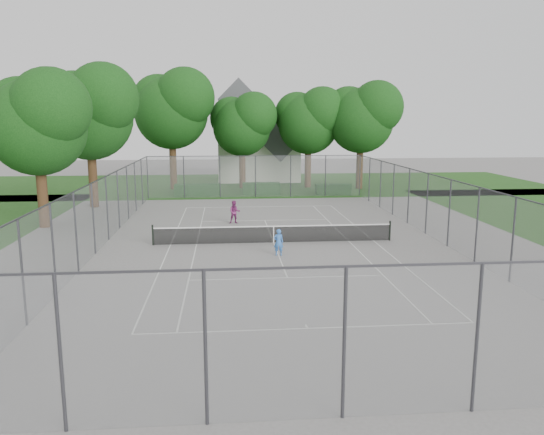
{
  "coord_description": "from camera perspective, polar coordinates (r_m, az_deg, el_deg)",
  "views": [
    {
      "loc": [
        -2.51,
        -27.64,
        6.58
      ],
      "look_at": [
        0.0,
        1.0,
        1.2
      ],
      "focal_mm": 35.0,
      "sensor_mm": 36.0,
      "label": 1
    }
  ],
  "objects": [
    {
      "name": "court_markings",
      "position": [
        28.52,
        0.18,
        -2.73
      ],
      "size": [
        11.03,
        23.83,
        0.01
      ],
      "color": "silver",
      "rests_on": "ground"
    },
    {
      "name": "perimeter_fence",
      "position": [
        28.16,
        0.18,
        0.85
      ],
      "size": [
        18.08,
        34.08,
        3.52
      ],
      "color": "#38383D",
      "rests_on": "ground"
    },
    {
      "name": "hedge_left",
      "position": [
        46.58,
        -8.03,
        2.98
      ],
      "size": [
        3.93,
        1.18,
        0.98
      ],
      "primitive_type": "cube",
      "color": "#154014",
      "rests_on": "ground"
    },
    {
      "name": "tree_far_midright",
      "position": [
        51.36,
        4.05,
        10.55
      ],
      "size": [
        6.64,
        6.06,
        9.55
      ],
      "color": "#3C2616",
      "rests_on": "ground"
    },
    {
      "name": "tennis_net",
      "position": [
        28.41,
        0.18,
        -1.74
      ],
      "size": [
        12.87,
        0.1,
        1.1
      ],
      "color": "black",
      "rests_on": "ground"
    },
    {
      "name": "tree_side_back",
      "position": [
        41.69,
        -19.02,
        10.96
      ],
      "size": [
        7.35,
        6.71,
        10.56
      ],
      "color": "#3C2616",
      "rests_on": "ground"
    },
    {
      "name": "grass_far",
      "position": [
        54.1,
        -2.32,
        3.6
      ],
      "size": [
        60.0,
        20.0,
        0.0
      ],
      "primitive_type": "cube",
      "color": "#1B4413",
      "rests_on": "ground"
    },
    {
      "name": "tree_far_right",
      "position": [
        50.93,
        9.68,
        10.81
      ],
      "size": [
        6.99,
        6.38,
        10.04
      ],
      "color": "#3C2616",
      "rests_on": "ground"
    },
    {
      "name": "ground",
      "position": [
        28.52,
        0.18,
        -2.74
      ],
      "size": [
        120.0,
        120.0,
        0.0
      ],
      "primitive_type": "plane",
      "color": "slate",
      "rests_on": "ground"
    },
    {
      "name": "tree_side_front",
      "position": [
        34.8,
        -23.91,
        9.64
      ],
      "size": [
        6.62,
        6.05,
        9.52
      ],
      "color": "#3C2616",
      "rests_on": "ground"
    },
    {
      "name": "hedge_right",
      "position": [
        47.09,
        6.59,
        3.06
      ],
      "size": [
        3.06,
        1.12,
        0.92
      ],
      "primitive_type": "cube",
      "color": "#154014",
      "rests_on": "ground"
    },
    {
      "name": "hedge_mid",
      "position": [
        46.69,
        -1.16,
        3.13
      ],
      "size": [
        3.28,
        0.94,
        1.03
      ],
      "primitive_type": "cube",
      "color": "#154014",
      "rests_on": "ground"
    },
    {
      "name": "girl_player",
      "position": [
        25.79,
        0.7,
        -2.67
      ],
      "size": [
        0.5,
        0.35,
        1.32
      ],
      "primitive_type": "imported",
      "rotation": [
        0.0,
        0.0,
        3.07
      ],
      "color": "#3775CF",
      "rests_on": "ground"
    },
    {
      "name": "woman_player",
      "position": [
        33.71,
        -4.04,
        0.58
      ],
      "size": [
        0.73,
        0.58,
        1.47
      ],
      "primitive_type": "imported",
      "rotation": [
        0.0,
        0.0,
        0.04
      ],
      "color": "#7F2A65",
      "rests_on": "ground"
    },
    {
      "name": "tree_far_midleft",
      "position": [
        50.91,
        -3.17,
        10.18
      ],
      "size": [
        6.3,
        5.75,
        9.06
      ],
      "color": "#3C2616",
      "rests_on": "ground"
    },
    {
      "name": "tree_far_left",
      "position": [
        50.75,
        -10.69,
        11.66
      ],
      "size": [
        7.78,
        7.1,
        11.18
      ],
      "color": "#3C2616",
      "rests_on": "ground"
    },
    {
      "name": "house",
      "position": [
        57.7,
        -1.52,
        8.29
      ],
      "size": [
        8.52,
        6.6,
        10.6
      ],
      "color": "silver",
      "rests_on": "ground"
    }
  ]
}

